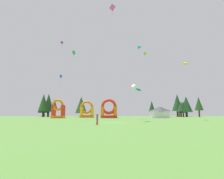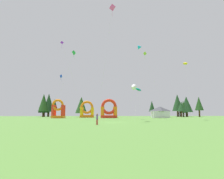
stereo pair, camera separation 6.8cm
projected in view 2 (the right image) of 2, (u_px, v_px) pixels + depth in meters
name	position (u px, v px, depth m)	size (l,w,h in m)	color
ground_plane	(114.00, 122.00, 37.42)	(120.00, 120.00, 0.00)	#548438
kite_yellow_parafoil	(185.00, 64.00, 52.40)	(2.34, 7.21, 16.12)	yellow
kite_teal_parafoil	(138.00, 90.00, 42.98)	(2.75, 4.19, 7.69)	#0C7F7A
kite_purple_diamond	(62.00, 44.00, 61.33)	(8.79, 4.29, 24.99)	purple
kite_green_diamond	(74.00, 53.00, 52.00)	(5.84, 1.17, 18.92)	green
kite_white_delta	(133.00, 87.00, 54.50)	(2.50, 2.19, 10.19)	white
kite_cyan_delta	(140.00, 47.00, 71.22)	(2.97, 7.67, 27.44)	#19B7CC
kite_pink_diamond	(112.00, 9.00, 43.54)	(4.04, 11.05, 26.73)	#EA599E
kite_lime_diamond	(145.00, 54.00, 61.78)	(6.42, 3.15, 21.65)	#8CD826
kite_blue_diamond	(61.00, 77.00, 64.34)	(3.20, 1.58, 14.72)	blue
person_midfield	(97.00, 118.00, 30.47)	(0.40, 0.40, 1.85)	#B21E26
inflatable_orange_dome	(87.00, 111.00, 71.44)	(5.12, 3.81, 6.29)	orange
inflatable_blue_arch	(58.00, 111.00, 64.56)	(4.21, 3.59, 6.47)	orange
inflatable_red_slide	(109.00, 111.00, 66.26)	(5.73, 4.52, 6.66)	red
festival_tent	(160.00, 112.00, 67.56)	(5.90, 3.67, 4.01)	silver
tree_row_0	(44.00, 103.00, 80.62)	(4.38, 4.38, 9.87)	#4C331E
tree_row_1	(44.00, 106.00, 81.23)	(4.85, 4.85, 7.98)	#4C331E
tree_row_2	(49.00, 103.00, 82.30)	(4.65, 4.65, 10.14)	#4C331E
tree_row_3	(54.00, 105.00, 79.80)	(3.02, 3.02, 7.54)	#4C331E
tree_row_4	(81.00, 105.00, 80.46)	(5.00, 5.00, 8.61)	#4C331E
tree_row_5	(152.00, 106.00, 79.87)	(2.65, 2.65, 6.83)	#4C331E
tree_row_6	(177.00, 103.00, 83.11)	(4.66, 4.66, 9.93)	#4C331E
tree_row_7	(181.00, 106.00, 79.28)	(3.32, 3.32, 6.53)	#4C331E
tree_row_8	(180.00, 106.00, 84.88)	(2.91, 2.91, 7.23)	#4C331E
tree_row_9	(183.00, 107.00, 82.68)	(3.23, 3.23, 6.87)	#4C331E
tree_row_10	(186.00, 104.00, 83.18)	(5.25, 5.25, 8.96)	#4C331E
tree_row_11	(199.00, 104.00, 80.73)	(3.55, 3.55, 8.58)	#4C331E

